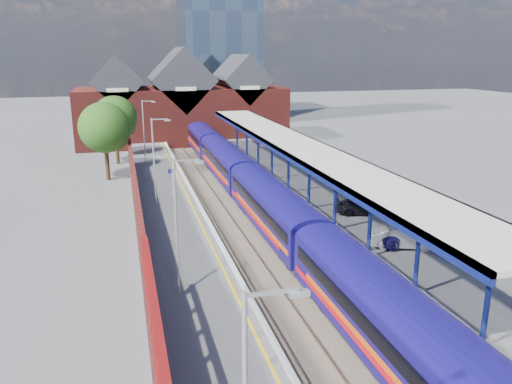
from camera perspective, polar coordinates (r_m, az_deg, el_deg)
ground at (r=49.56m, az=-4.42°, el=0.54°), size 240.00×240.00×0.00m
ballast_bed at (r=40.17m, az=-1.75°, el=-2.97°), size 6.00×76.00×0.06m
rails at (r=40.14m, az=-1.75°, el=-2.85°), size 4.51×76.00×0.14m
left_platform at (r=39.20m, az=-9.61°, el=-2.94°), size 5.00×76.00×1.00m
right_platform at (r=41.74m, az=6.29°, el=-1.67°), size 6.00×76.00×1.00m
coping_left at (r=39.30m, az=-6.24°, el=-1.95°), size 0.30×76.00×0.05m
coping_right at (r=40.67m, az=2.56°, el=-1.27°), size 0.30×76.00×0.05m
yellow_line at (r=39.22m, az=-7.10°, el=-2.05°), size 0.14×76.00×0.01m
train at (r=43.79m, az=-1.12°, el=1.45°), size 2.87×65.90×3.45m
canopy at (r=42.22m, az=4.86°, el=5.21°), size 4.50×52.00×4.48m
lamp_post_b at (r=24.48m, az=-8.80°, el=-3.15°), size 1.48×0.18×7.00m
lamp_post_c at (r=39.93m, az=-11.42°, el=3.99°), size 1.48×0.18×7.00m
lamp_post_d at (r=55.69m, az=-12.58°, el=7.11°), size 1.48×0.18×7.00m
platform_sign at (r=42.47m, az=-9.61°, el=1.57°), size 0.55×0.08×2.50m
brick_wall at (r=32.32m, az=-13.21°, el=-3.50°), size 0.35×50.00×3.86m
station_building at (r=75.95m, az=-8.51°, el=9.80°), size 30.00×12.12×13.78m
glass_tower at (r=99.17m, az=-4.38°, el=19.75°), size 14.20×14.20×40.30m
tree_near at (r=53.55m, az=-16.78°, el=6.90°), size 5.20×5.20×8.10m
tree_far at (r=61.46m, az=-15.69°, el=8.01°), size 5.20×5.20×8.10m
parked_car_silver at (r=32.67m, az=16.49°, el=-4.94°), size 4.46×2.86×1.39m
parked_car_dark at (r=38.70m, az=12.08°, el=-1.61°), size 4.40×2.75×1.19m
parked_car_blue at (r=33.40m, az=17.05°, el=-4.64°), size 4.57×2.13×1.27m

